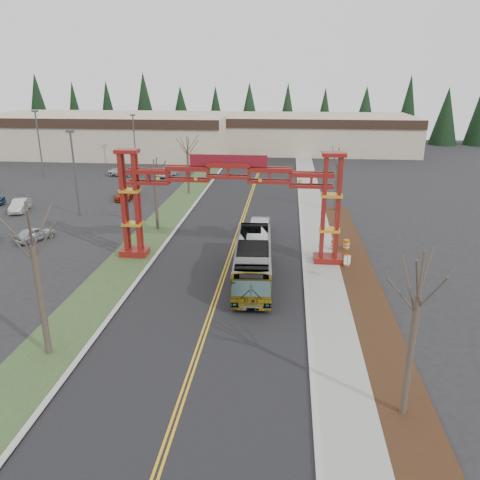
# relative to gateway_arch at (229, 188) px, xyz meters

# --- Properties ---
(ground) EXTENTS (200.00, 200.00, 0.00)m
(ground) POSITION_rel_gateway_arch_xyz_m (-0.00, -18.00, -5.98)
(ground) COLOR black
(ground) RESTS_ON ground
(road) EXTENTS (12.00, 110.00, 0.02)m
(road) POSITION_rel_gateway_arch_xyz_m (-0.00, 7.00, -5.97)
(road) COLOR black
(road) RESTS_ON ground
(lane_line_left) EXTENTS (0.12, 100.00, 0.01)m
(lane_line_left) POSITION_rel_gateway_arch_xyz_m (-0.12, 7.00, -5.96)
(lane_line_left) COLOR gold
(lane_line_left) RESTS_ON road
(lane_line_right) EXTENTS (0.12, 100.00, 0.01)m
(lane_line_right) POSITION_rel_gateway_arch_xyz_m (0.12, 7.00, -5.96)
(lane_line_right) COLOR gold
(lane_line_right) RESTS_ON road
(curb_right) EXTENTS (0.30, 110.00, 0.15)m
(curb_right) POSITION_rel_gateway_arch_xyz_m (6.15, 7.00, -5.91)
(curb_right) COLOR #ACABA7
(curb_right) RESTS_ON ground
(sidewalk_right) EXTENTS (2.60, 110.00, 0.14)m
(sidewalk_right) POSITION_rel_gateway_arch_xyz_m (7.60, 7.00, -5.91)
(sidewalk_right) COLOR gray
(sidewalk_right) RESTS_ON ground
(landscape_strip) EXTENTS (2.60, 50.00, 0.12)m
(landscape_strip) POSITION_rel_gateway_arch_xyz_m (10.20, -8.00, -5.92)
(landscape_strip) COLOR black
(landscape_strip) RESTS_ON ground
(grass_median) EXTENTS (4.00, 110.00, 0.08)m
(grass_median) POSITION_rel_gateway_arch_xyz_m (-8.00, 7.00, -5.94)
(grass_median) COLOR #2B4120
(grass_median) RESTS_ON ground
(curb_left) EXTENTS (0.30, 110.00, 0.15)m
(curb_left) POSITION_rel_gateway_arch_xyz_m (-6.15, 7.00, -5.91)
(curb_left) COLOR #ACABA7
(curb_left) RESTS_ON ground
(gateway_arch) EXTENTS (18.20, 1.60, 8.90)m
(gateway_arch) POSITION_rel_gateway_arch_xyz_m (0.00, 0.00, 0.00)
(gateway_arch) COLOR #650D0D
(gateway_arch) RESTS_ON ground
(retail_building_west) EXTENTS (46.00, 22.30, 7.50)m
(retail_building_west) POSITION_rel_gateway_arch_xyz_m (-30.00, 53.96, -2.22)
(retail_building_west) COLOR #BAA68E
(retail_building_west) RESTS_ON ground
(retail_building_east) EXTENTS (38.00, 20.30, 7.00)m
(retail_building_east) POSITION_rel_gateway_arch_xyz_m (10.00, 61.95, -2.47)
(retail_building_east) COLOR #BAA68E
(retail_building_east) RESTS_ON ground
(conifer_treeline) EXTENTS (116.10, 5.60, 13.00)m
(conifer_treeline) POSITION_rel_gateway_arch_xyz_m (0.25, 74.00, 0.50)
(conifer_treeline) COLOR black
(conifer_treeline) RESTS_ON ground
(transit_bus) EXTENTS (3.13, 11.13, 3.07)m
(transit_bus) POSITION_rel_gateway_arch_xyz_m (2.27, -4.00, -4.45)
(transit_bus) COLOR #B4B7BC
(transit_bus) RESTS_ON ground
(silver_sedan) EXTENTS (1.82, 4.89, 1.60)m
(silver_sedan) POSITION_rel_gateway_arch_xyz_m (2.13, 6.28, -5.18)
(silver_sedan) COLOR #A5A8AD
(silver_sedan) RESTS_ON ground
(parked_car_near_a) EXTENTS (2.90, 4.01, 1.27)m
(parked_car_near_a) POSITION_rel_gateway_arch_xyz_m (-18.38, 2.87, -5.35)
(parked_car_near_a) COLOR #ACB0B4
(parked_car_near_a) RESTS_ON ground
(parked_car_near_b) EXTENTS (2.40, 4.38, 1.37)m
(parked_car_near_b) POSITION_rel_gateway_arch_xyz_m (-25.06, 12.10, -5.30)
(parked_car_near_b) COLOR silver
(parked_car_near_b) RESTS_ON ground
(parked_car_mid_a) EXTENTS (2.08, 4.71, 1.34)m
(parked_car_mid_a) POSITION_rel_gateway_arch_xyz_m (-15.20, 18.92, -5.31)
(parked_car_mid_a) COLOR maroon
(parked_car_mid_a) RESTS_ON ground
(parked_car_far_a) EXTENTS (2.59, 4.30, 1.34)m
(parked_car_far_a) POSITION_rel_gateway_arch_xyz_m (-13.47, 32.75, -5.31)
(parked_car_far_a) COLOR #9A9FA1
(parked_car_far_a) RESTS_ON ground
(parked_car_far_b) EXTENTS (4.58, 2.29, 1.25)m
(parked_car_far_b) POSITION_rel_gateway_arch_xyz_m (-20.27, 32.68, -5.36)
(parked_car_far_b) COLOR silver
(parked_car_far_b) RESTS_ON ground
(bare_tree_median_near) EXTENTS (3.44, 3.44, 8.55)m
(bare_tree_median_near) POSITION_rel_gateway_arch_xyz_m (-8.00, -14.89, 0.25)
(bare_tree_median_near) COLOR #382D26
(bare_tree_median_near) RESTS_ON ground
(bare_tree_median_mid) EXTENTS (2.96, 2.96, 6.92)m
(bare_tree_median_mid) POSITION_rel_gateway_arch_xyz_m (-8.00, 7.18, -1.05)
(bare_tree_median_mid) COLOR #382D26
(bare_tree_median_mid) RESTS_ON ground
(bare_tree_median_far) EXTENTS (2.89, 2.89, 7.32)m
(bare_tree_median_far) POSITION_rel_gateway_arch_xyz_m (-8.00, 22.25, -0.61)
(bare_tree_median_far) COLOR #382D26
(bare_tree_median_far) RESTS_ON ground
(bare_tree_right_near) EXTENTS (2.93, 2.93, 7.80)m
(bare_tree_right_near) POSITION_rel_gateway_arch_xyz_m (10.00, -17.92, -0.16)
(bare_tree_right_near) COLOR #382D26
(bare_tree_right_near) RESTS_ON ground
(bare_tree_right_far) EXTENTS (3.01, 3.01, 7.07)m
(bare_tree_right_far) POSITION_rel_gateway_arch_xyz_m (10.00, 15.85, -0.93)
(bare_tree_right_far) COLOR #382D26
(bare_tree_right_far) RESTS_ON ground
(light_pole_near) EXTENTS (0.79, 0.39, 9.06)m
(light_pole_near) POSITION_rel_gateway_arch_xyz_m (-17.81, 11.26, -0.74)
(light_pole_near) COLOR #3F3F44
(light_pole_near) RESTS_ON ground
(light_pole_mid) EXTENTS (0.84, 0.42, 9.72)m
(light_pole_mid) POSITION_rel_gateway_arch_xyz_m (-31.92, 30.54, -0.36)
(light_pole_mid) COLOR #3F3F44
(light_pole_mid) RESTS_ON ground
(light_pole_far) EXTENTS (0.76, 0.38, 8.71)m
(light_pole_far) POSITION_rel_gateway_arch_xyz_m (-19.90, 37.82, -0.94)
(light_pole_far) COLOR #3F3F44
(light_pole_far) RESTS_ON ground
(street_sign) EXTENTS (0.48, 0.24, 2.22)m
(street_sign) POSITION_rel_gateway_arch_xyz_m (9.00, -4.15, -4.38)
(street_sign) COLOR #3F3F44
(street_sign) RESTS_ON ground
(barrel_south) EXTENTS (0.52, 0.52, 0.96)m
(barrel_south) POSITION_rel_gateway_arch_xyz_m (9.44, -0.74, -5.50)
(barrel_south) COLOR #CD660B
(barrel_south) RESTS_ON ground
(barrel_mid) EXTENTS (0.55, 0.55, 1.02)m
(barrel_mid) POSITION_rel_gateway_arch_xyz_m (8.76, 2.85, -5.47)
(barrel_mid) COLOR #CD660B
(barrel_mid) RESTS_ON ground
(barrel_north) EXTENTS (0.52, 0.52, 0.96)m
(barrel_north) POSITION_rel_gateway_arch_xyz_m (9.85, 3.09, -5.50)
(barrel_north) COLOR #CD660B
(barrel_north) RESTS_ON ground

